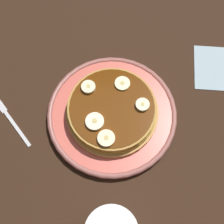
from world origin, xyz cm
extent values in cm
cube|color=black|center=(0.00, 0.00, -1.50)|extent=(140.00, 140.00, 3.00)
cylinder|color=#CC594C|center=(0.00, 0.00, 0.82)|extent=(26.30, 26.30, 1.64)
torus|color=#965750|center=(0.00, 0.00, 1.39)|extent=(26.66, 26.66, 1.15)
cylinder|color=tan|center=(-0.05, -0.21, 2.19)|extent=(18.76, 18.76, 1.11)
cylinder|color=#AF8C31|center=(-0.01, 0.38, 3.31)|extent=(17.80, 17.80, 1.11)
cylinder|color=#B8873F|center=(-0.33, 0.11, 4.42)|extent=(17.54, 17.54, 1.11)
cylinder|color=#592B0A|center=(0.00, 0.00, 5.05)|extent=(16.71, 16.71, 0.16)
cylinder|color=#ECF4B4|center=(-3.16, -4.39, 5.28)|extent=(3.08, 3.08, 0.62)
cylinder|color=tan|center=(-3.16, -4.39, 5.63)|extent=(0.86, 0.86, 0.08)
cylinder|color=#EFEBB5|center=(3.62, -5.08, 5.44)|extent=(2.83, 2.83, 0.93)
cylinder|color=tan|center=(3.62, -5.08, 5.95)|extent=(0.79, 0.79, 0.08)
cylinder|color=#FAF1C4|center=(3.92, 2.32, 5.42)|extent=(3.57, 3.57, 0.89)
cylinder|color=tan|center=(3.92, 2.32, 5.90)|extent=(1.00, 1.00, 0.08)
cylinder|color=beige|center=(-5.83, 1.05, 5.43)|extent=(2.72, 2.72, 0.91)
cylinder|color=tan|center=(-5.83, 1.05, 5.92)|extent=(0.76, 0.76, 0.08)
cylinder|color=#FAEAB3|center=(2.54, 6.07, 5.43)|extent=(3.31, 3.31, 0.91)
cylinder|color=tan|center=(2.54, 6.07, 5.93)|extent=(0.93, 0.93, 0.08)
cube|color=#99B2BF|center=(-25.76, -5.64, 0.15)|extent=(13.82, 13.82, 0.30)
cube|color=silver|center=(19.59, -1.78, 0.25)|extent=(4.66, 8.90, 0.50)
cube|color=silver|center=(22.34, -7.67, 0.25)|extent=(2.62, 3.70, 0.50)
camera|label=1|loc=(5.66, 24.07, 64.42)|focal=53.00mm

